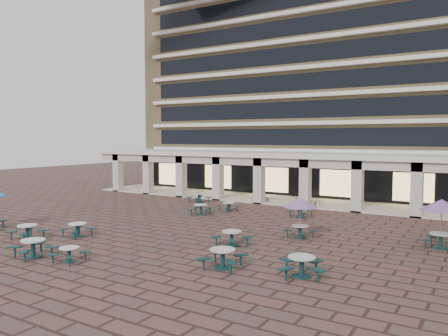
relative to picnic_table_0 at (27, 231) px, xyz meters
The scene contains 18 objects.
ground 9.67m from the picnic_table_0, 42.03° to the left, with size 120.00×120.00×0.00m, color brown.
apartment_building 34.90m from the picnic_table_0, 77.34° to the left, with size 40.00×15.50×25.20m.
retail_arcade 22.58m from the picnic_table_0, 71.36° to the left, with size 42.00×6.60×4.40m.
picnic_table_0 is the anchor object (origin of this frame).
picnic_table_1 4.17m from the picnic_table_0, 30.88° to the right, with size 2.21×2.21×0.86m.
picnic_table_2 5.96m from the picnic_table_0, 17.17° to the right, with size 1.65×1.65×0.68m.
picnic_table_3 12.30m from the picnic_table_0, ahead, with size 2.12×2.12×0.86m.
picnic_table_5 2.67m from the picnic_table_0, 46.79° to the left, with size 1.83×1.83×0.77m.
picnic_table_6 15.54m from the picnic_table_0, 32.91° to the left, with size 1.98×1.98×2.28m.
picnic_table_7 15.76m from the picnic_table_0, ahead, with size 2.32×2.32×0.85m.
picnic_table_8 12.26m from the picnic_table_0, 71.63° to the left, with size 2.03×2.03×0.77m.
picnic_table_9 14.84m from the picnic_table_0, 71.05° to the left, with size 1.85×1.85×0.68m.
picnic_table_10 11.59m from the picnic_table_0, 24.31° to the left, with size 2.08×2.08×0.79m.
picnic_table_11 22.46m from the picnic_table_0, 26.22° to the left, with size 2.21×2.21×2.55m.
picnic_table_12 16.47m from the picnic_table_0, 88.87° to the left, with size 2.29×2.29×0.84m.
picnic_table_13 17.98m from the picnic_table_0, 53.80° to the left, with size 1.88×1.88×0.76m.
planter_left 19.97m from the picnic_table_0, 75.88° to the left, with size 1.50×0.80×1.36m.
planter_right 21.45m from the picnic_table_0, 64.52° to the left, with size 1.50×0.60×1.14m.
Camera 1 is at (14.95, -21.40, 5.73)m, focal length 35.00 mm.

